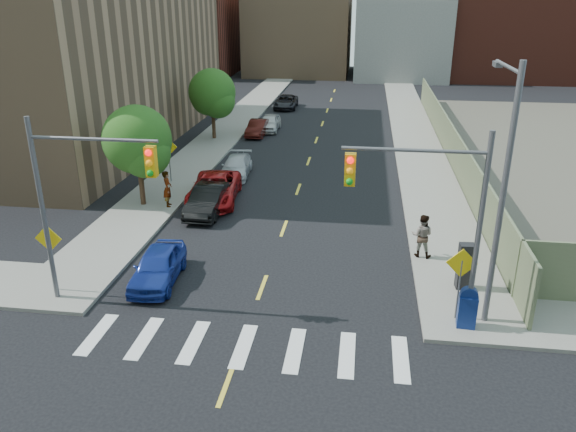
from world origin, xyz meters
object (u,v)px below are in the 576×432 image
(parked_car_red, at_px, (214,189))
(parked_car_silver, at_px, (236,167))
(pedestrian_east, at_px, (422,236))
(pedestrian_west, at_px, (167,189))
(parked_car_white, at_px, (269,123))
(parked_car_grey, at_px, (286,102))
(mailbox, at_px, (467,308))
(parked_car_black, at_px, (209,200))
(parked_car_blue, at_px, (158,266))
(payphone, at_px, (465,266))
(parked_car_maroon, at_px, (258,128))

(parked_car_red, height_order, parked_car_silver, parked_car_red)
(parked_car_silver, bearing_deg, parked_car_red, -95.22)
(pedestrian_east, bearing_deg, pedestrian_west, -6.32)
(parked_car_red, distance_m, pedestrian_east, 12.20)
(parked_car_white, relative_size, parked_car_grey, 0.86)
(mailbox, bearing_deg, parked_car_black, 145.27)
(parked_car_black, bearing_deg, parked_car_red, 96.76)
(parked_car_black, bearing_deg, parked_car_blue, -88.49)
(parked_car_blue, relative_size, pedestrian_east, 2.12)
(parked_car_red, bearing_deg, parked_car_grey, 83.99)
(parked_car_red, bearing_deg, parked_car_white, 83.81)
(parked_car_black, bearing_deg, pedestrian_east, -19.76)
(payphone, xyz_separation_m, pedestrian_west, (-14.31, 7.12, 0.05))
(parked_car_grey, bearing_deg, parked_car_white, -91.54)
(parked_car_silver, bearing_deg, parked_car_white, 86.60)
(pedestrian_east, bearing_deg, parked_car_blue, 31.16)
(parked_car_silver, bearing_deg, payphone, -51.35)
(parked_car_white, height_order, mailbox, mailbox)
(parked_car_red, bearing_deg, mailbox, -49.23)
(pedestrian_east, bearing_deg, parked_car_black, -8.59)
(parked_car_white, distance_m, pedestrian_west, 18.96)
(parked_car_red, distance_m, parked_car_white, 17.47)
(parked_car_blue, distance_m, pedestrian_west, 8.33)
(pedestrian_west, bearing_deg, parked_car_white, -21.25)
(parked_car_blue, distance_m, pedestrian_east, 11.17)
(parked_car_red, distance_m, pedestrian_west, 2.58)
(parked_car_maroon, bearing_deg, parked_car_red, -86.32)
(parked_car_silver, height_order, mailbox, mailbox)
(parked_car_silver, distance_m, parked_car_white, 12.65)
(mailbox, relative_size, payphone, 0.81)
(parked_car_silver, bearing_deg, parked_car_black, -93.40)
(parked_car_silver, height_order, payphone, payphone)
(parked_car_blue, bearing_deg, parked_car_red, 87.01)
(parked_car_grey, height_order, mailbox, mailbox)
(pedestrian_west, bearing_deg, parked_car_grey, -18.83)
(parked_car_red, bearing_deg, parked_car_silver, 82.49)
(parked_car_maroon, xyz_separation_m, parked_car_grey, (0.65, 11.79, 0.01))
(parked_car_grey, bearing_deg, parked_car_red, -91.86)
(mailbox, bearing_deg, parked_car_red, 141.08)
(parked_car_maroon, xyz_separation_m, payphone, (12.63, -24.05, 0.44))
(parked_car_blue, height_order, parked_car_black, parked_car_black)
(parked_car_black, height_order, parked_car_grey, parked_car_black)
(pedestrian_east, bearing_deg, payphone, 130.23)
(parked_car_red, relative_size, parked_car_grey, 1.18)
(parked_car_red, distance_m, parked_car_silver, 4.83)
(parked_car_white, bearing_deg, parked_car_grey, 89.82)
(parked_car_silver, bearing_deg, mailbox, -57.39)
(mailbox, distance_m, pedestrian_east, 5.56)
(parked_car_blue, distance_m, parked_car_black, 7.66)
(parked_car_maroon, relative_size, pedestrian_west, 1.97)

